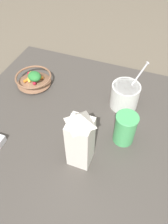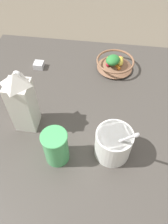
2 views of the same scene
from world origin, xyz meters
name	(u,v)px [view 1 (image 1 of 2)]	position (x,y,z in m)	size (l,w,h in m)	color
ground_plane	(70,128)	(0.00, 0.00, 0.00)	(6.00, 6.00, 0.00)	#665B4C
countertop	(70,126)	(0.00, 0.00, 0.02)	(0.95, 0.95, 0.04)	#47423D
fruit_bowl	(34,79)	(-0.17, -0.27, 0.07)	(0.18, 0.18, 0.08)	brown
milk_carton	(80,139)	(0.14, 0.11, 0.17)	(0.08, 0.08, 0.26)	silver
yogurt_tub	(125,95)	(-0.19, 0.19, 0.10)	(0.12, 0.13, 0.22)	white
drinking_cup	(125,128)	(0.00, 0.24, 0.11)	(0.09, 0.09, 0.14)	#4CB266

